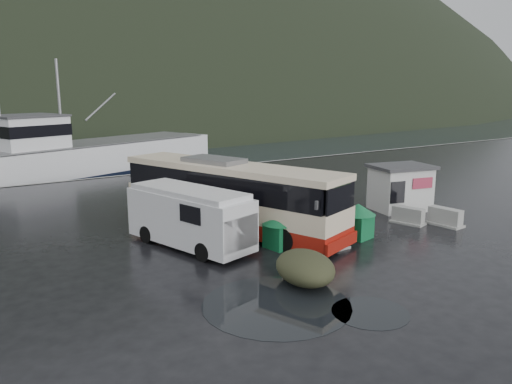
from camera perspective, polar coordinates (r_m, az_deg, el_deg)
ground at (r=19.16m, az=-0.85°, el=-7.39°), size 160.00×160.00×0.00m
quay_edge at (r=37.14m, az=-17.58°, el=1.53°), size 160.00×0.60×1.50m
coach_bus at (r=22.80m, az=-2.97°, el=-4.23°), size 6.50×11.69×3.22m
white_van at (r=20.52m, az=-7.51°, el=-6.17°), size 3.48×6.12×2.42m
waste_bin_left at (r=21.90m, az=11.46°, el=-5.15°), size 1.29×1.29×1.50m
waste_bin_right at (r=20.23m, az=2.70°, el=-6.35°), size 1.17×1.17×1.43m
dome_tent at (r=16.86m, az=5.59°, el=-10.21°), size 2.62×3.08×1.02m
ticket_kiosk at (r=27.40m, az=16.02°, el=-1.93°), size 3.46×2.90×2.37m
jersey_barrier_a at (r=20.70m, az=8.51°, el=-6.04°), size 0.85×1.58×0.77m
jersey_barrier_b at (r=24.74m, az=16.94°, el=-3.45°), size 1.18×1.72×0.78m
jersey_barrier_c at (r=24.97m, az=20.74°, el=-3.58°), size 0.98×1.71×0.82m
fishing_trawler at (r=44.59m, az=-17.96°, el=3.16°), size 24.91×13.16×9.80m
puddles at (r=15.12m, az=4.44°, el=-12.87°), size 5.30×5.24×0.01m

